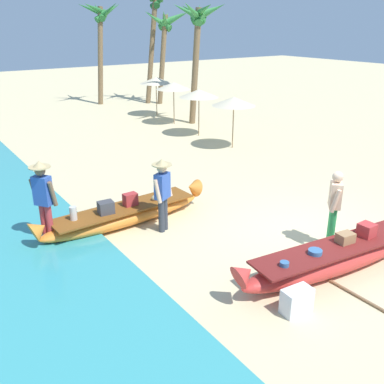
{
  "coord_description": "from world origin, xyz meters",
  "views": [
    {
      "loc": [
        -7.06,
        -5.62,
        4.46
      ],
      "look_at": [
        -1.9,
        1.85,
        0.9
      ],
      "focal_mm": 40.71,
      "sensor_mm": 36.0,
      "label": 1
    }
  ],
  "objects": [
    {
      "name": "palm_tree_mid_cluster",
      "position": [
        6.04,
        17.0,
        4.97
      ],
      "size": [
        2.57,
        2.57,
        6.31
      ],
      "color": "brown",
      "rests_on": "ground"
    },
    {
      "name": "parasol_row_1",
      "position": [
        3.34,
        8.94,
        1.75
      ],
      "size": [
        1.6,
        1.6,
        1.91
      ],
      "color": "#8E6B47",
      "rests_on": "ground"
    },
    {
      "name": "palm_tree_far_behind",
      "position": [
        4.76,
        11.01,
        4.36
      ],
      "size": [
        2.64,
        2.65,
        5.35
      ],
      "color": "brown",
      "rests_on": "ground"
    },
    {
      "name": "person_vendor_assistant",
      "position": [
        -4.84,
        3.03,
        1.07
      ],
      "size": [
        0.48,
        0.57,
        1.85
      ],
      "color": "#B2383D",
      "rests_on": "ground"
    },
    {
      "name": "person_vendor_hatted",
      "position": [
        -2.5,
        2.13,
        0.98
      ],
      "size": [
        0.58,
        0.45,
        1.71
      ],
      "color": "#333842",
      "rests_on": "ground"
    },
    {
      "name": "parasol_row_0",
      "position": [
        3.28,
        6.66,
        1.75
      ],
      "size": [
        1.6,
        1.6,
        1.91
      ],
      "color": "#8E6B47",
      "rests_on": "ground"
    },
    {
      "name": "parasol_row_3",
      "position": [
        4.0,
        13.55,
        1.75
      ],
      "size": [
        1.6,
        1.6,
        1.91
      ],
      "color": "#8E6B47",
      "rests_on": "ground"
    },
    {
      "name": "boat_orange_midground",
      "position": [
        -3.08,
        2.92,
        0.25
      ],
      "size": [
        4.44,
        0.95,
        0.74
      ],
      "color": "orange",
      "rests_on": "ground"
    },
    {
      "name": "parasol_row_2",
      "position": [
        3.68,
        11.41,
        1.75
      ],
      "size": [
        1.6,
        1.6,
        1.91
      ],
      "color": "#8E6B47",
      "rests_on": "ground"
    },
    {
      "name": "palm_tree_leaning_seaward",
      "position": [
        3.31,
        18.28,
        4.38
      ],
      "size": [
        2.7,
        2.62,
        5.56
      ],
      "color": "brown",
      "rests_on": "ground"
    },
    {
      "name": "ground_plane",
      "position": [
        0.0,
        0.0,
        0.0
      ],
      "size": [
        80.0,
        80.0,
        0.0
      ],
      "primitive_type": "plane",
      "color": "beige"
    },
    {
      "name": "person_tourist_customer",
      "position": [
        0.04,
        -0.5,
        0.94
      ],
      "size": [
        0.53,
        0.52,
        1.67
      ],
      "color": "green",
      "rests_on": "ground"
    },
    {
      "name": "boat_red_foreground",
      "position": [
        -0.72,
        -1.22,
        0.3
      ],
      "size": [
        4.6,
        1.19,
        0.82
      ],
      "color": "red",
      "rests_on": "ground"
    },
    {
      "name": "cooler_box",
      "position": [
        -2.27,
        -1.7,
        0.22
      ],
      "size": [
        0.53,
        0.32,
        0.44
      ],
      "primitive_type": "cube",
      "rotation": [
        0.0,
        0.0,
        -0.08
      ],
      "color": "silver",
      "rests_on": "ground"
    },
    {
      "name": "paddle",
      "position": [
        -1.08,
        -2.43,
        0.03
      ],
      "size": [
        0.36,
        1.57,
        0.05
      ],
      "color": "#8E6B47",
      "rests_on": "ground"
    },
    {
      "name": "palm_tree_tall_inland",
      "position": [
        6.34,
        16.42,
        4.11
      ],
      "size": [
        2.6,
        2.6,
        5.16
      ],
      "color": "brown",
      "rests_on": "ground"
    }
  ]
}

